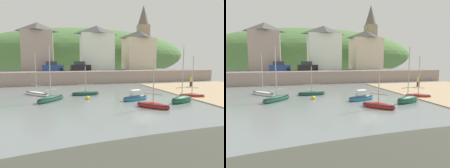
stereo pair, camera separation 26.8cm
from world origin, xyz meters
The scene contains 19 objects.
ground centered at (1.40, -9.56, 0.16)m, with size 48.00×41.00×0.61m.
quay_seawall centered at (0.00, 17.50, 1.36)m, with size 48.00×9.40×2.40m.
hillside_backdrop centered at (0.74, 55.20, 6.72)m, with size 80.00×44.00×19.21m.
waterfront_building_left centered at (-13.85, 25.20, 7.64)m, with size 6.58×5.84×10.32m.
waterfront_building_centre centered at (-0.80, 25.20, 7.58)m, with size 7.75×5.54×10.21m.
waterfront_building_right centered at (9.88, 25.20, 7.21)m, with size 7.33×6.23×9.48m.
church_with_spire centered at (12.97, 29.20, 11.13)m, with size 3.00×3.00×16.95m.
sailboat_nearest_shore centered at (-10.70, 1.30, 0.30)m, with size 3.30×3.36×6.21m.
sailboat_tall_mast centered at (5.82, -0.78, 0.24)m, with size 3.12×2.33×5.16m.
motorboat_with_cabin centered at (-1.31, -4.40, 0.25)m, with size 2.92×3.05×4.80m.
rowboat_small_beached centered at (2.74, -3.10, 0.33)m, with size 3.24×1.90×6.09m.
sailboat_white_hull centered at (-1.55, -0.63, 0.33)m, with size 3.47×1.79×1.35m.
fishing_boat_green centered at (-12.61, 5.84, 0.23)m, with size 3.62×3.92×5.38m.
sailboat_far_left centered at (-6.47, 4.34, 0.21)m, with size 3.55×1.34×3.91m.
parked_car_near_slipway centered at (-10.87, 20.70, 3.20)m, with size 4.25×2.10×1.95m.
parked_car_by_wall centered at (-5.22, 20.70, 3.20)m, with size 4.24×2.09×1.95m.
person_on_slipway centered at (11.77, 7.12, 0.98)m, with size 0.34×0.34×1.62m.
person_near_water centered at (11.97, 7.20, 0.98)m, with size 0.34×0.34×1.62m.
mooring_buoy centered at (-6.64, 1.43, 0.15)m, with size 0.50×0.50×0.50m.
Camera 1 is at (-9.89, -20.59, 4.41)m, focal length 31.07 mm.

